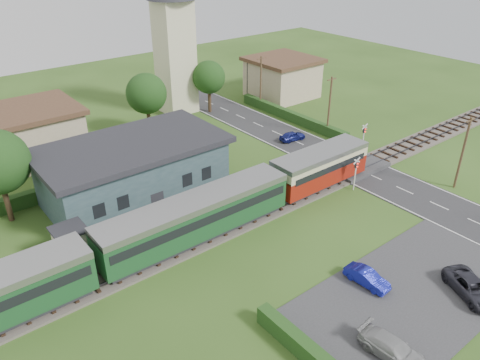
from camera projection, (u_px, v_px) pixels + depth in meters
ground at (301, 211)px, 40.34m from camera, size 120.00×120.00×0.00m
railway_track at (285, 200)px, 41.66m from camera, size 76.00×3.20×0.49m
road at (374, 177)px, 45.80m from camera, size 6.00×70.00×0.05m
car_park at (413, 292)px, 31.23m from camera, size 17.00×9.00×0.08m
crossing_deck at (358, 168)px, 47.08m from camera, size 6.20×3.40×0.45m
platform at (170, 222)px, 38.34m from camera, size 30.00×3.00×0.45m
equipment_hut at (71, 243)px, 33.24m from camera, size 2.30×2.30×2.55m
station_building at (134, 170)px, 41.16m from camera, size 16.00×9.00×5.30m
train at (160, 231)px, 33.79m from camera, size 43.20×2.90×3.40m
church_tower at (173, 32)px, 57.49m from camera, size 6.00×6.00×17.60m
house_west at (26, 134)px, 48.02m from camera, size 10.80×8.80×5.50m
house_east at (282, 77)px, 66.47m from camera, size 8.80×8.80×5.50m
hedge_carpark at (315, 358)px, 25.77m from camera, size 0.80×9.00×1.20m
hedge_roadside at (291, 116)px, 58.84m from camera, size 0.80×18.00×1.20m
hedge_station at (114, 172)px, 45.23m from camera, size 22.00×0.80×1.30m
tree_b at (146, 94)px, 52.70m from camera, size 4.60×4.60×7.34m
tree_c at (209, 77)px, 59.72m from camera, size 4.20×4.20×6.78m
utility_pole_b at (463, 152)px, 42.25m from camera, size 1.40×0.22×7.00m
utility_pole_c at (329, 106)px, 53.27m from camera, size 1.40×0.22×7.00m
utility_pole_d at (261, 82)px, 61.53m from camera, size 1.40×0.22×7.00m
crossing_signal_near at (356, 169)px, 42.54m from camera, size 0.84×0.28×3.28m
crossing_signal_far at (364, 134)px, 49.78m from camera, size 0.84×0.28×3.28m
streetlamp_east at (247, 76)px, 66.24m from camera, size 0.30×0.30×5.15m
car_on_road at (292, 136)px, 53.31m from camera, size 3.23×1.62×1.05m
car_park_blue at (367, 278)px, 31.70m from camera, size 1.33×3.28×1.06m
car_park_silver at (392, 349)px, 26.28m from camera, size 1.96×4.14×1.17m
car_park_dark at (472, 288)px, 30.71m from camera, size 3.59×4.75×1.20m
pedestrian_near at (237, 183)px, 41.86m from camera, size 0.71×0.52×1.77m
pedestrian_far at (120, 232)px, 35.41m from camera, size 0.71×0.84×1.55m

